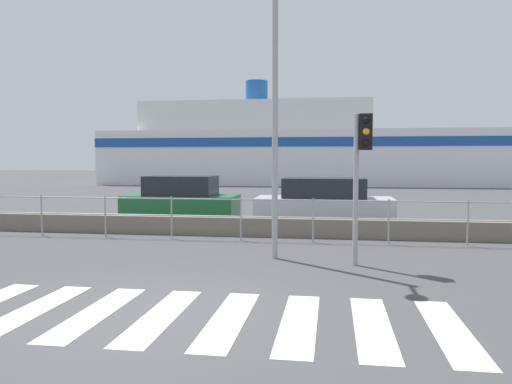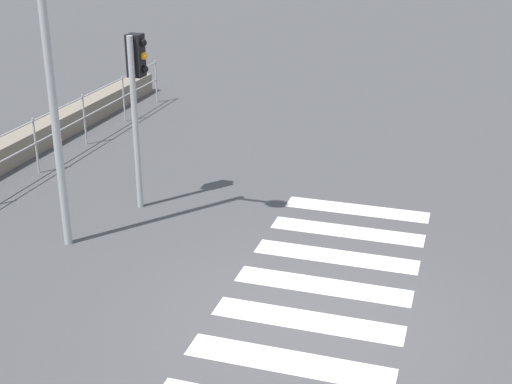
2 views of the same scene
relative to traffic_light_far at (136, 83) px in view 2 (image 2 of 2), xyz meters
The scene contains 4 objects.
ground_plane 5.00m from the traffic_light_far, 128.46° to the right, with size 160.00×160.00×0.00m, color #424244.
crosswalk 4.73m from the traffic_light_far, 122.94° to the right, with size 6.75×2.40×0.01m.
traffic_light_far is the anchor object (origin of this frame).
streetlamp 2.18m from the traffic_light_far, behind, with size 0.32×1.02×5.52m.
Camera 2 is at (-7.37, -1.63, 4.84)m, focal length 50.00 mm.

